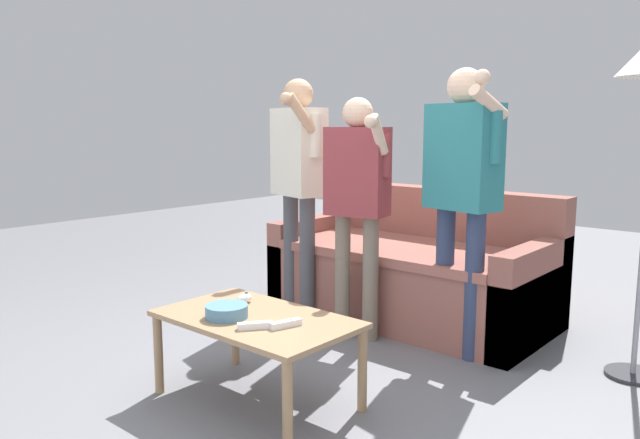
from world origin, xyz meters
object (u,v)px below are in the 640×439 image
at_px(snack_bowl, 227,311).
at_px(game_remote_wand_far, 255,326).
at_px(couch, 414,273).
at_px(game_remote_wand_near, 286,324).
at_px(player_center, 357,190).
at_px(coffee_table, 256,327).
at_px(game_remote_nunchuk, 245,298).
at_px(player_right, 462,178).
at_px(player_left, 298,170).

bearing_deg(snack_bowl, game_remote_wand_far, -6.85).
height_order(couch, game_remote_wand_near, couch).
bearing_deg(player_center, couch, 87.21).
relative_size(snack_bowl, player_center, 0.14).
distance_m(coffee_table, player_center, 1.18).
height_order(coffee_table, game_remote_nunchuk, game_remote_nunchuk).
relative_size(couch, game_remote_nunchuk, 20.89).
distance_m(coffee_table, player_right, 1.41).
bearing_deg(game_remote_wand_near, player_left, 130.58).
bearing_deg(player_right, game_remote_wand_far, -102.64).
distance_m(coffee_table, player_left, 1.50).
height_order(coffee_table, player_left, player_left).
xyz_separation_m(snack_bowl, game_remote_wand_far, (0.22, -0.03, -0.01)).
bearing_deg(couch, game_remote_wand_far, -80.70).
relative_size(player_left, game_remote_wand_near, 10.44).
bearing_deg(game_remote_nunchuk, snack_bowl, -62.32).
relative_size(player_left, player_center, 1.09).
height_order(coffee_table, game_remote_wand_near, game_remote_wand_near).
bearing_deg(player_left, snack_bowl, -61.26).
height_order(snack_bowl, game_remote_wand_near, snack_bowl).
height_order(couch, snack_bowl, couch).
height_order(player_center, game_remote_wand_near, player_center).
xyz_separation_m(player_right, game_remote_wand_far, (-0.29, -1.31, -0.58)).
distance_m(snack_bowl, game_remote_wand_far, 0.22).
relative_size(player_center, game_remote_wand_far, 10.13).
distance_m(player_right, game_remote_wand_far, 1.46).
bearing_deg(game_remote_nunchuk, player_right, 59.62).
relative_size(player_right, game_remote_wand_near, 10.49).
distance_m(game_remote_wand_near, game_remote_wand_far, 0.14).
height_order(player_right, game_remote_wand_far, player_right).
relative_size(couch, game_remote_wand_near, 11.92).
height_order(couch, game_remote_nunchuk, couch).
relative_size(couch, player_left, 1.14).
bearing_deg(snack_bowl, player_left, 118.74).
bearing_deg(coffee_table, player_right, 70.55).
bearing_deg(snack_bowl, game_remote_wand_near, 14.49).
xyz_separation_m(snack_bowl, player_center, (-0.10, 1.12, 0.47)).
xyz_separation_m(player_center, player_right, (0.61, 0.16, 0.09)).
height_order(player_right, game_remote_wand_near, player_right).
bearing_deg(couch, snack_bowl, -87.73).
distance_m(snack_bowl, game_remote_nunchuk, 0.24).
xyz_separation_m(player_left, player_center, (0.57, -0.10, -0.09)).
bearing_deg(couch, game_remote_wand_near, -77.18).
relative_size(player_center, player_right, 0.91).
bearing_deg(player_left, couch, 40.64).
distance_m(coffee_table, game_remote_nunchuk, 0.25).
height_order(player_left, game_remote_wand_near, player_left).
relative_size(snack_bowl, game_remote_wand_far, 1.38).
xyz_separation_m(coffee_table, game_remote_wand_far, (0.12, -0.13, 0.07)).
height_order(game_remote_nunchuk, player_center, player_center).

